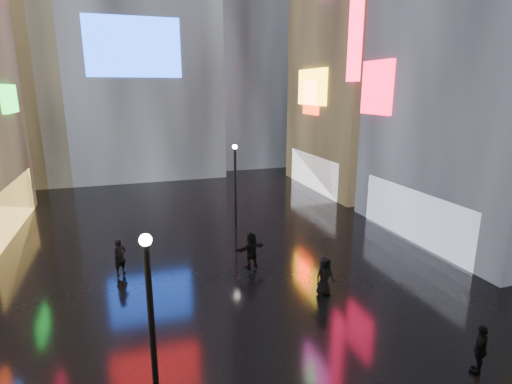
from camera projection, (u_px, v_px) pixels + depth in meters
name	position (u px, v px, depth m)	size (l,w,h in m)	color
ground	(212.00, 244.00, 22.55)	(140.00, 140.00, 0.00)	black
building_right_far	(372.00, 21.00, 33.05)	(10.28, 12.00, 28.00)	black
tower_flank_right	(239.00, 11.00, 44.95)	(12.00, 12.00, 34.00)	black
tower_flank_left	(2.00, 37.00, 35.38)	(10.00, 10.00, 26.00)	black
lamp_near	(151.00, 319.00, 9.89)	(0.30, 0.30, 5.20)	black
lamp_far	(235.00, 180.00, 25.05)	(0.30, 0.30, 5.20)	black
pedestrian_3	(480.00, 349.00, 12.12)	(0.95, 0.40, 1.63)	black
pedestrian_4	(325.00, 276.00, 16.80)	(0.83, 0.54, 1.70)	black
pedestrian_5	(251.00, 250.00, 19.41)	(1.64, 0.52, 1.77)	black
pedestrian_6	(120.00, 257.00, 18.67)	(0.63, 0.42, 1.74)	black
umbrella_2	(326.00, 248.00, 16.48)	(0.95, 0.97, 0.87)	black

